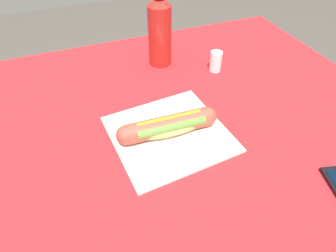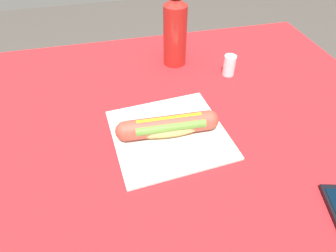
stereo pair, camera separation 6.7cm
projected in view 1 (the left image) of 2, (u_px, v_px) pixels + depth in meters
dining_table at (166, 160)px, 0.79m from camera, size 1.23×0.99×0.75m
paper_wrapper at (168, 134)px, 0.69m from camera, size 0.28×0.28×0.01m
hot_dog at (168, 126)px, 0.67m from camera, size 0.24×0.06×0.05m
soda_bottle at (160, 31)px, 0.87m from camera, size 0.07×0.07×0.24m
salt_shaker at (216, 61)px, 0.88m from camera, size 0.04×0.04×0.06m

